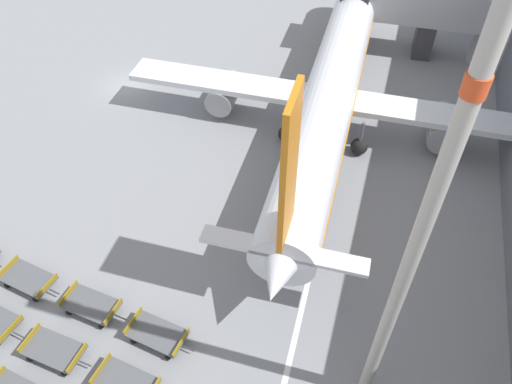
# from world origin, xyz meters

# --- Properties ---
(ground_plane) EXTENTS (500.00, 500.00, 0.00)m
(ground_plane) POSITION_xyz_m (0.00, 0.00, 0.00)
(ground_plane) COLOR gray
(jet_bridge) EXTENTS (16.73, 5.32, 6.50)m
(jet_bridge) POSITION_xyz_m (25.54, 12.82, 3.85)
(jet_bridge) COLOR #A8AAB2
(jet_bridge) RESTS_ON ground_plane
(airplane) EXTENTS (30.71, 38.48, 13.43)m
(airplane) POSITION_xyz_m (17.37, -0.12, 3.47)
(airplane) COLOR silver
(airplane) RESTS_ON ground_plane
(baggage_dolly_row_mid_b_col_c) EXTENTS (3.75, 1.92, 0.92)m
(baggage_dolly_row_mid_b_col_c) POSITION_xyz_m (7.83, -23.01, 0.48)
(baggage_dolly_row_mid_b_col_c) COLOR #515459
(baggage_dolly_row_mid_b_col_c) RESTS_ON ground_plane
(baggage_dolly_row_mid_b_col_d) EXTENTS (3.77, 2.01, 0.92)m
(baggage_dolly_row_mid_b_col_d) POSITION_xyz_m (12.10, -23.47, 0.48)
(baggage_dolly_row_mid_b_col_d) COLOR #515459
(baggage_dolly_row_mid_b_col_d) RESTS_ON ground_plane
(baggage_dolly_row_far_col_b) EXTENTS (3.78, 2.08, 0.92)m
(baggage_dolly_row_far_col_b) POSITION_xyz_m (4.04, -19.69, 0.48)
(baggage_dolly_row_far_col_b) COLOR #515459
(baggage_dolly_row_far_col_b) RESTS_ON ground_plane
(baggage_dolly_row_far_col_c) EXTENTS (3.76, 1.96, 0.92)m
(baggage_dolly_row_far_col_c) POSITION_xyz_m (8.30, -20.15, 0.48)
(baggage_dolly_row_far_col_c) COLOR #515459
(baggage_dolly_row_far_col_c) RESTS_ON ground_plane
(baggage_dolly_row_far_col_d) EXTENTS (3.78, 2.02, 0.92)m
(baggage_dolly_row_far_col_d) POSITION_xyz_m (12.44, -20.68, 0.48)
(baggage_dolly_row_far_col_d) COLOR #515459
(baggage_dolly_row_far_col_d) RESTS_ON ground_plane
(apron_light_mast) EXTENTS (2.00, 0.70, 22.30)m
(apron_light_mast) POSITION_xyz_m (23.06, -20.33, 12.76)
(apron_light_mast) COLOR #ADA89E
(apron_light_mast) RESTS_ON ground_plane
(stand_guidance_stripe) EXTENTS (1.51, 38.70, 0.01)m
(stand_guidance_stripe) POSITION_xyz_m (18.94, -8.20, 0.00)
(stand_guidance_stripe) COLOR white
(stand_guidance_stripe) RESTS_ON ground_plane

